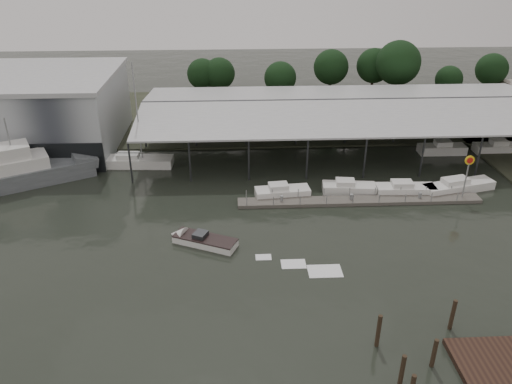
{
  "coord_description": "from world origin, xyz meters",
  "views": [
    {
      "loc": [
        0.68,
        -40.02,
        27.06
      ],
      "look_at": [
        2.99,
        8.23,
        2.5
      ],
      "focal_mm": 35.0,
      "sensor_mm": 36.0,
      "label": 1
    }
  ],
  "objects_px": {
    "white_sailboat": "(138,161)",
    "speedboat_underway": "(200,240)",
    "shell_fuel_sign": "(468,169)",
    "grey_trawler": "(26,171)"
  },
  "relations": [
    {
      "from": "white_sailboat",
      "to": "shell_fuel_sign",
      "type": "bearing_deg",
      "value": -13.29
    },
    {
      "from": "shell_fuel_sign",
      "to": "white_sailboat",
      "type": "height_order",
      "value": "white_sailboat"
    },
    {
      "from": "grey_trawler",
      "to": "speedboat_underway",
      "type": "relative_size",
      "value": 0.99
    },
    {
      "from": "white_sailboat",
      "to": "speedboat_underway",
      "type": "height_order",
      "value": "white_sailboat"
    },
    {
      "from": "speedboat_underway",
      "to": "white_sailboat",
      "type": "bearing_deg",
      "value": -40.3
    },
    {
      "from": "shell_fuel_sign",
      "to": "speedboat_underway",
      "type": "xyz_separation_m",
      "value": [
        -29.89,
        -7.83,
        -3.53
      ]
    },
    {
      "from": "grey_trawler",
      "to": "speedboat_underway",
      "type": "distance_m",
      "value": 26.69
    },
    {
      "from": "speedboat_underway",
      "to": "shell_fuel_sign",
      "type": "bearing_deg",
      "value": -140.92
    },
    {
      "from": "white_sailboat",
      "to": "speedboat_underway",
      "type": "bearing_deg",
      "value": -61.44
    },
    {
      "from": "shell_fuel_sign",
      "to": "white_sailboat",
      "type": "relative_size",
      "value": 0.4
    }
  ]
}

